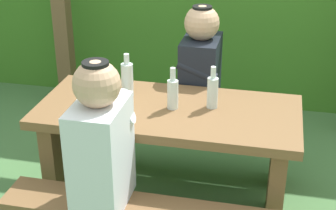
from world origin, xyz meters
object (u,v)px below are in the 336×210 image
object	(u,v)px
person_white_shirt	(101,142)
person_black_coat	(200,68)
picnic_table	(168,145)
bottle_left	(127,79)
drinking_glass	(121,98)
bottle_center	(173,93)
bottle_right	(213,91)
bench_far	(185,131)

from	to	relation	value
person_white_shirt	person_black_coat	bearing A→B (deg)	73.71
picnic_table	person_white_shirt	bearing A→B (deg)	-111.76
picnic_table	bottle_left	bearing A→B (deg)	158.04
person_white_shirt	drinking_glass	size ratio (longest dim) A/B	9.48
drinking_glass	bottle_center	size ratio (longest dim) A/B	0.33
person_white_shirt	bottle_right	bearing A→B (deg)	52.52
person_white_shirt	bottle_right	distance (m)	0.70
picnic_table	drinking_glass	bearing A→B (deg)	-177.94
picnic_table	bottle_right	xyz separation A→B (m)	(0.23, 0.06, 0.32)
picnic_table	person_black_coat	bearing A→B (deg)	79.50
bottle_right	bench_far	bearing A→B (deg)	117.08
drinking_glass	person_white_shirt	bearing A→B (deg)	-83.56
person_black_coat	drinking_glass	world-z (taller)	person_black_coat
person_black_coat	drinking_glass	bearing A→B (deg)	-124.33
picnic_table	bench_far	xyz separation A→B (m)	(0.00, 0.50, -0.18)
bottle_right	person_black_coat	bearing A→B (deg)	106.99
drinking_glass	bottle_center	xyz separation A→B (m)	(0.28, 0.01, 0.05)
picnic_table	bottle_left	world-z (taller)	bottle_left
bench_far	bottle_right	bearing A→B (deg)	-62.92
picnic_table	bench_far	bearing A→B (deg)	90.00
drinking_glass	picnic_table	bearing A→B (deg)	2.06
bottle_left	bottle_center	distance (m)	0.30
bottle_right	bottle_center	distance (m)	0.21
picnic_table	person_black_coat	world-z (taller)	person_black_coat
picnic_table	bottle_center	xyz separation A→B (m)	(0.03, -0.00, 0.32)
bench_far	person_white_shirt	xyz separation A→B (m)	(-0.20, -1.00, 0.45)
bottle_right	drinking_glass	bearing A→B (deg)	-172.13
bottle_right	bottle_center	xyz separation A→B (m)	(-0.20, -0.06, -0.00)
picnic_table	bottle_left	distance (m)	0.43
drinking_glass	bottle_center	world-z (taller)	bottle_center
bench_far	bottle_right	xyz separation A→B (m)	(0.23, -0.45, 0.50)
person_white_shirt	person_black_coat	size ratio (longest dim) A/B	1.00
drinking_glass	bottle_right	xyz separation A→B (m)	(0.48, 0.07, 0.05)
bottle_center	bottle_right	bearing A→B (deg)	16.04
person_white_shirt	bottle_left	xyz separation A→B (m)	(-0.05, 0.60, 0.06)
bench_far	picnic_table	bearing A→B (deg)	-90.00
bottle_left	person_black_coat	bearing A→B (deg)	48.93
picnic_table	drinking_glass	world-z (taller)	drinking_glass
person_black_coat	bottle_center	world-z (taller)	person_black_coat
person_black_coat	bottle_left	bearing A→B (deg)	-131.07
bottle_left	bottle_right	xyz separation A→B (m)	(0.48, -0.04, -0.01)
person_black_coat	bottle_left	size ratio (longest dim) A/B	2.91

